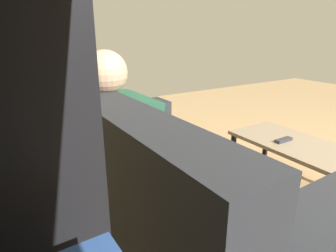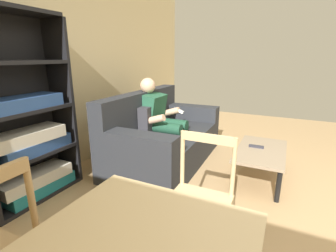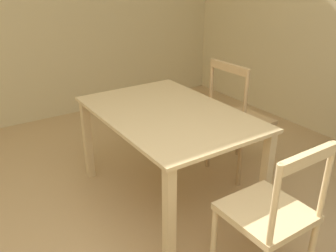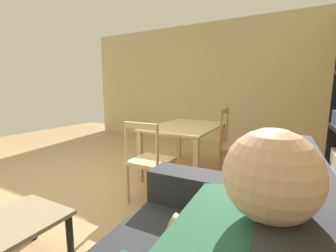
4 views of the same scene
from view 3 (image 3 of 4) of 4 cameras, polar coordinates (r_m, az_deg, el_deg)
name	(u,v)px [view 3 (image 3 of 4)]	position (r m, az deg, el deg)	size (l,w,h in m)	color
dining_table	(168,125)	(2.62, 0.00, 0.22)	(1.32, 0.89, 0.71)	#D1B27F
dining_chair_near_wall	(239,120)	(3.09, 11.11, 0.87)	(0.44, 0.44, 0.98)	tan
dining_chair_facing_couch	(270,215)	(2.06, 15.78, -13.28)	(0.42, 0.42, 0.90)	#D1B27F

